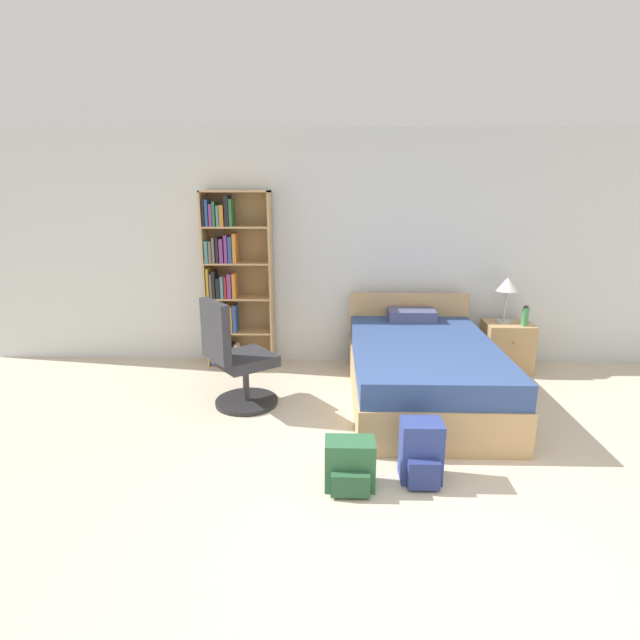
{
  "coord_description": "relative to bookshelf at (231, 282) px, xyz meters",
  "views": [
    {
      "loc": [
        -0.48,
        -2.4,
        1.99
      ],
      "look_at": [
        -0.59,
        1.98,
        0.82
      ],
      "focal_mm": 28.0,
      "sensor_mm": 36.0,
      "label": 1
    }
  ],
  "objects": [
    {
      "name": "water_bottle",
      "position": [
        3.2,
        -0.21,
        -0.32
      ],
      "size": [
        0.07,
        0.07,
        0.22
      ],
      "color": "#3F8C4C",
      "rests_on": "nightstand"
    },
    {
      "name": "bookshelf",
      "position": [
        0.0,
        0.0,
        0.0
      ],
      "size": [
        0.74,
        0.28,
        1.96
      ],
      "color": "tan",
      "rests_on": "ground_plane"
    },
    {
      "name": "backpack_blue",
      "position": [
        1.75,
        -2.31,
        -0.76
      ],
      "size": [
        0.28,
        0.29,
        0.44
      ],
      "color": "navy",
      "rests_on": "ground_plane"
    },
    {
      "name": "table_lamp",
      "position": [
        3.02,
        -0.08,
        -0.01
      ],
      "size": [
        0.27,
        0.27,
        0.51
      ],
      "color": "#B2B2B7",
      "rests_on": "nightstand"
    },
    {
      "name": "wall_back",
      "position": [
        1.61,
        0.2,
        0.33
      ],
      "size": [
        9.0,
        0.06,
        2.6
      ],
      "color": "silver",
      "rests_on": "ground_plane"
    },
    {
      "name": "backpack_green",
      "position": [
        1.25,
        -2.42,
        -0.8
      ],
      "size": [
        0.34,
        0.28,
        0.34
      ],
      "color": "#2D603D",
      "rests_on": "ground_plane"
    },
    {
      "name": "office_chair",
      "position": [
        0.25,
        -1.14,
        -0.53
      ],
      "size": [
        0.72,
        0.71,
        1.03
      ],
      "color": "#232326",
      "rests_on": "ground_plane"
    },
    {
      "name": "nightstand",
      "position": [
        3.07,
        -0.11,
        -0.69
      ],
      "size": [
        0.5,
        0.42,
        0.55
      ],
      "color": "tan",
      "rests_on": "ground_plane"
    },
    {
      "name": "ground_plane",
      "position": [
        1.61,
        -3.03,
        -0.97
      ],
      "size": [
        14.0,
        14.0,
        0.0
      ],
      "primitive_type": "plane",
      "color": "beige"
    },
    {
      "name": "bed",
      "position": [
        1.98,
        -0.93,
        -0.66
      ],
      "size": [
        1.32,
        2.1,
        0.84
      ],
      "color": "tan",
      "rests_on": "ground_plane"
    }
  ]
}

